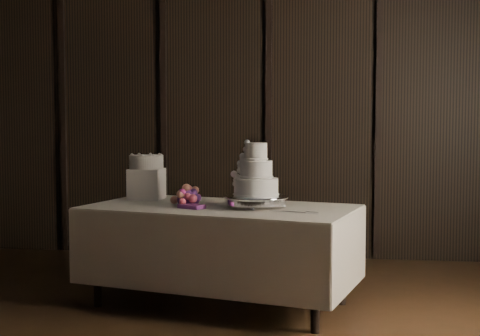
# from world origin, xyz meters

# --- Properties ---
(room) EXTENTS (6.08, 7.08, 3.08)m
(room) POSITION_xyz_m (0.00, 0.00, 1.50)
(room) COLOR black
(room) RESTS_ON ground
(display_table) EXTENTS (2.18, 1.50, 0.76)m
(display_table) POSITION_xyz_m (-0.18, 1.59, 0.42)
(display_table) COLOR beige
(display_table) RESTS_ON ground
(cake_stand) EXTENTS (0.64, 0.64, 0.09)m
(cake_stand) POSITION_xyz_m (0.09, 1.53, 0.81)
(cake_stand) COLOR silver
(cake_stand) RESTS_ON display_table
(wedding_cake) EXTENTS (0.38, 0.33, 0.39)m
(wedding_cake) POSITION_xyz_m (0.07, 1.51, 1.00)
(wedding_cake) COLOR white
(wedding_cake) RESTS_ON cake_stand
(bouquet) EXTENTS (0.46, 0.50, 0.19)m
(bouquet) POSITION_xyz_m (-0.42, 1.56, 0.83)
(bouquet) COLOR #D6485C
(bouquet) RESTS_ON display_table
(box_pedestal) EXTENTS (0.27, 0.27, 0.25)m
(box_pedestal) POSITION_xyz_m (-0.86, 1.97, 0.89)
(box_pedestal) COLOR white
(box_pedestal) RESTS_ON display_table
(small_cake) EXTENTS (0.32, 0.32, 0.11)m
(small_cake) POSITION_xyz_m (-0.86, 1.97, 1.07)
(small_cake) COLOR white
(small_cake) RESTS_ON box_pedestal
(cake_knife) EXTENTS (0.35, 0.16, 0.01)m
(cake_knife) POSITION_xyz_m (0.34, 1.31, 0.77)
(cake_knife) COLOR silver
(cake_knife) RESTS_ON display_table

